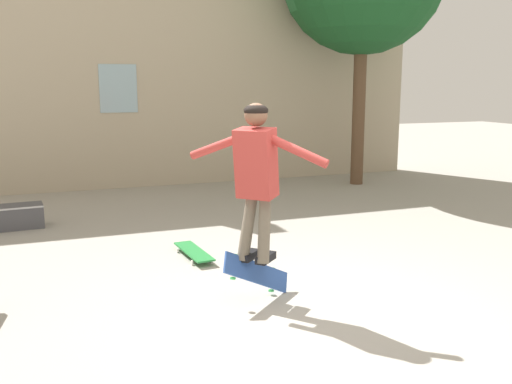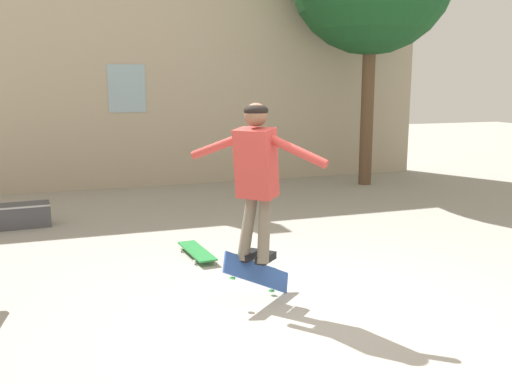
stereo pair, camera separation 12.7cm
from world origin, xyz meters
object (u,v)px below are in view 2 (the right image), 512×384
at_px(skate_ledge, 1,217).
at_px(skater, 256,169).
at_px(skateboard_resting, 197,251).
at_px(skateboard_flipping, 257,273).

distance_m(skate_ledge, skater, 4.62).
height_order(skater, skateboard_resting, skater).
xyz_separation_m(skate_ledge, skateboard_resting, (2.28, -2.20, -0.10)).
bearing_deg(skateboard_resting, skater, -177.26).
bearing_deg(skateboard_flipping, skateboard_resting, 81.92).
relative_size(skater, skateboard_resting, 1.66).
bearing_deg(skater, skateboard_flipping, 20.33).
xyz_separation_m(skater, skateboard_resting, (-0.20, 1.54, -1.19)).
xyz_separation_m(skate_ledge, skater, (2.48, -3.74, 1.09)).
relative_size(skate_ledge, skater, 0.90).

